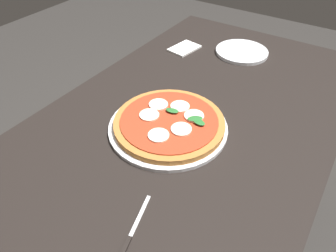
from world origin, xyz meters
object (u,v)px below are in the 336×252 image
Objects in this scene: serving_tray at (168,127)px; napkin at (184,48)px; knife at (131,235)px; plate_white at (242,52)px; pizza at (169,122)px; dining_table at (188,141)px.

serving_tray is 0.53m from napkin.
serving_tray is at bearing -159.45° from knife.
pizza is at bearing 1.00° from plate_white.
pizza reaches higher than dining_table.
pizza reaches higher than plate_white.
knife is at bearing 8.44° from plate_white.
dining_table is 0.51m from plate_white.
pizza is 1.95× the size of knife.
pizza is at bearing 152.53° from serving_tray.
serving_tray is 0.58m from plate_white.
napkin is at bearing -154.35° from serving_tray.
napkin is at bearing -65.68° from plate_white.
napkin is (-0.48, -0.23, -0.02)m from pizza.
pizza is at bearing 26.04° from napkin.
knife is (0.35, 0.13, -0.02)m from pizza.
dining_table is 0.45m from knife.
serving_tray is at bearing 25.65° from napkin.
napkin is at bearing -153.96° from pizza.
serving_tray is 2.10× the size of knife.
knife reaches higher than dining_table.
napkin is 0.90m from knife.
knife is (0.43, 0.10, 0.11)m from dining_table.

